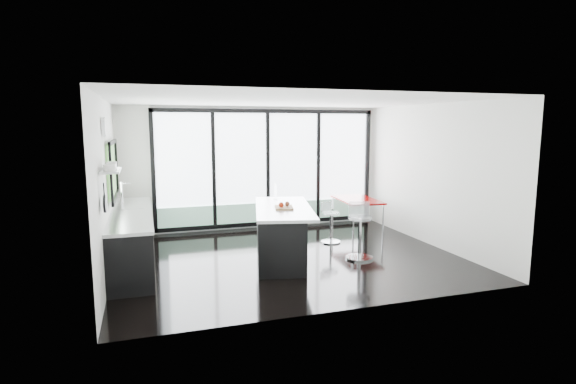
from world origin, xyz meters
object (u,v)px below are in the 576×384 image
object	(u,v)px
red_table	(357,215)
bar_stool_far	(331,227)
island	(279,232)
bar_stool_near	(360,237)

from	to	relation	value
red_table	bar_stool_far	bearing A→B (deg)	-141.58
bar_stool_far	red_table	bearing A→B (deg)	16.89
island	bar_stool_far	world-z (taller)	island
bar_stool_near	red_table	size ratio (longest dim) A/B	0.57
bar_stool_far	red_table	world-z (taller)	red_table
bar_stool_near	bar_stool_far	distance (m)	1.20
bar_stool_near	bar_stool_far	bearing A→B (deg)	109.58
bar_stool_far	bar_stool_near	bearing A→B (deg)	-109.50
island	red_table	world-z (taller)	island
bar_stool_far	red_table	distance (m)	1.23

